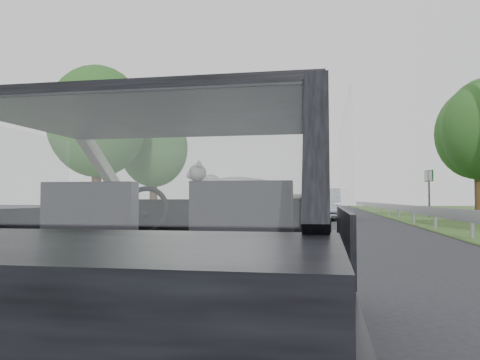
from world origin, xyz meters
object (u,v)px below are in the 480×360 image
at_px(other_car, 324,204).
at_px(highway_sign, 429,194).
at_px(subject_car, 186,246).
at_px(cat, 237,186).

relative_size(other_car, highway_sign, 1.81).
bearing_deg(highway_sign, subject_car, -116.98).
xyz_separation_m(cat, other_car, (0.51, 19.92, -0.33)).
bearing_deg(highway_sign, other_car, -159.86).
distance_m(cat, highway_sign, 24.28).
height_order(cat, other_car, other_car).
bearing_deg(other_car, cat, -90.59).
bearing_deg(highway_sign, cat, -116.94).
relative_size(cat, other_car, 0.13).
bearing_deg(cat, other_car, 81.42).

